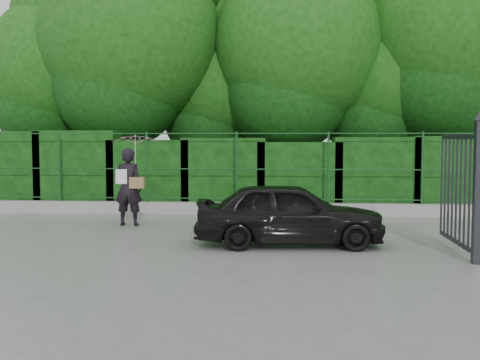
{
  "coord_description": "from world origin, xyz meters",
  "views": [
    {
      "loc": [
        1.69,
        -10.6,
        1.93
      ],
      "look_at": [
        0.74,
        1.3,
        1.1
      ],
      "focal_mm": 45.0,
      "sensor_mm": 36.0,
      "label": 1
    }
  ],
  "objects": [
    {
      "name": "hedge",
      "position": [
        -0.12,
        5.5,
        0.99
      ],
      "size": [
        14.2,
        1.2,
        2.14
      ],
      "color": "black",
      "rests_on": "ground"
    },
    {
      "name": "ground",
      "position": [
        0.0,
        0.0,
        0.0
      ],
      "size": [
        80.0,
        80.0,
        0.0
      ],
      "primitive_type": "plane",
      "color": "gray"
    },
    {
      "name": "trees",
      "position": [
        1.14,
        7.74,
        4.62
      ],
      "size": [
        17.1,
        6.15,
        8.08
      ],
      "color": "black",
      "rests_on": "ground"
    },
    {
      "name": "gate",
      "position": [
        4.6,
        -0.72,
        1.19
      ],
      "size": [
        0.22,
        2.33,
        2.36
      ],
      "color": "#24242A",
      "rests_on": "ground"
    },
    {
      "name": "car",
      "position": [
        1.73,
        0.21,
        0.58
      ],
      "size": [
        3.48,
        1.58,
        1.16
      ],
      "primitive_type": "imported",
      "rotation": [
        0.0,
        0.0,
        1.63
      ],
      "color": "black",
      "rests_on": "ground"
    },
    {
      "name": "woman",
      "position": [
        -1.72,
        2.41,
        1.34
      ],
      "size": [
        1.0,
        1.02,
        2.03
      ],
      "color": "black",
      "rests_on": "ground"
    },
    {
      "name": "fence",
      "position": [
        0.22,
        4.5,
        1.2
      ],
      "size": [
        14.13,
        0.06,
        1.8
      ],
      "color": "#16461B",
      "rests_on": "kerb"
    },
    {
      "name": "kerb",
      "position": [
        0.0,
        4.5,
        0.15
      ],
      "size": [
        14.0,
        0.25,
        0.3
      ],
      "primitive_type": "cube",
      "color": "#9E9E99",
      "rests_on": "ground"
    }
  ]
}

